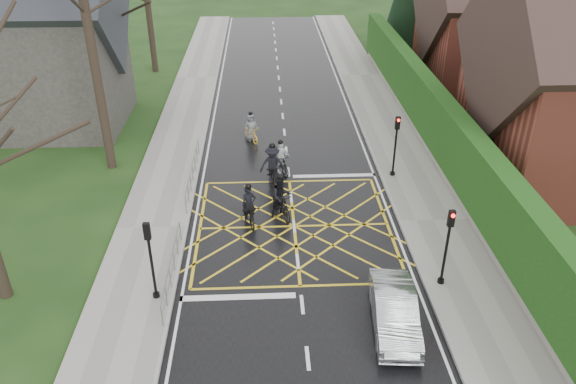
{
  "coord_description": "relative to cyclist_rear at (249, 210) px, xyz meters",
  "views": [
    {
      "loc": [
        -1.2,
        -20.02,
        13.09
      ],
      "look_at": [
        -0.23,
        0.69,
        1.3
      ],
      "focal_mm": 35.0,
      "sensor_mm": 36.0,
      "label": 1
    }
  ],
  "objects": [
    {
      "name": "stone_wall",
      "position": [
        9.65,
        5.59,
        -0.25
      ],
      "size": [
        0.5,
        38.0,
        0.7
      ],
      "primitive_type": "cube",
      "color": "slate",
      "rests_on": "ground"
    },
    {
      "name": "hedge",
      "position": [
        9.65,
        5.59,
        1.5
      ],
      "size": [
        0.9,
        38.0,
        2.8
      ],
      "primitive_type": "cube",
      "color": "#0E330E",
      "rests_on": "stone_wall"
    },
    {
      "name": "railing_south",
      "position": [
        -2.75,
        -3.91,
        0.18
      ],
      "size": [
        0.05,
        5.04,
        1.03
      ],
      "color": "slate",
      "rests_on": "ground"
    },
    {
      "name": "cyclist_back",
      "position": [
        1.38,
        0.49,
        0.17
      ],
      "size": [
        1.23,
        2.12,
        2.04
      ],
      "rotation": [
        0.0,
        0.0,
        0.34
      ],
      "color": "black",
      "rests_on": "ground"
    },
    {
      "name": "tree_near",
      "position": [
        -7.1,
        5.59,
        7.31
      ],
      "size": [
        9.24,
        9.24,
        11.44
      ],
      "color": "black",
      "rests_on": "ground"
    },
    {
      "name": "cyclist_lead",
      "position": [
        -0.0,
        8.55,
        -0.01
      ],
      "size": [
        1.26,
        1.84,
        1.7
      ],
      "rotation": [
        0.0,
        0.0,
        0.42
      ],
      "color": "gold",
      "rests_on": "ground"
    },
    {
      "name": "railing_north",
      "position": [
        -2.75,
        3.59,
        0.18
      ],
      "size": [
        0.05,
        6.04,
        1.03
      ],
      "color": "slate",
      "rests_on": "ground"
    },
    {
      "name": "cyclist_rear",
      "position": [
        0.0,
        0.0,
        0.0
      ],
      "size": [
        1.1,
        2.01,
        1.86
      ],
      "rotation": [
        0.0,
        0.0,
        0.24
      ],
      "color": "black",
      "rests_on": "ground"
    },
    {
      "name": "cyclist_mid",
      "position": [
        1.08,
        3.49,
        0.17
      ],
      "size": [
        1.32,
        2.23,
        2.1
      ],
      "rotation": [
        0.0,
        0.0,
        0.11
      ],
      "color": "black",
      "rests_on": "ground"
    },
    {
      "name": "traffic_light_sw",
      "position": [
        -3.2,
        -4.91,
        1.06
      ],
      "size": [
        0.24,
        0.31,
        3.21
      ],
      "color": "black",
      "rests_on": "ground"
    },
    {
      "name": "house_far",
      "position": [
        16.65,
        17.59,
        3.76
      ],
      "size": [
        9.8,
        8.8,
        10.3
      ],
      "color": "brown",
      "rests_on": "ground"
    },
    {
      "name": "ground",
      "position": [
        1.9,
        -0.41,
        -0.6
      ],
      "size": [
        120.0,
        120.0,
        0.0
      ],
      "primitive_type": "plane",
      "color": "black",
      "rests_on": "ground"
    },
    {
      "name": "sidewalk_right",
      "position": [
        7.9,
        -0.41,
        -0.53
      ],
      "size": [
        3.0,
        80.0,
        0.15
      ],
      "primitive_type": "cube",
      "color": "gray",
      "rests_on": "ground"
    },
    {
      "name": "church",
      "position": [
        -11.64,
        11.59,
        4.33
      ],
      "size": [
        8.8,
        7.8,
        11.0
      ],
      "color": "#2D2B28",
      "rests_on": "ground"
    },
    {
      "name": "cyclist_front",
      "position": [
        1.5,
        4.53,
        0.06
      ],
      "size": [
        1.18,
        1.83,
        1.79
      ],
      "rotation": [
        0.0,
        0.0,
        0.42
      ],
      "color": "black",
      "rests_on": "ground"
    },
    {
      "name": "traffic_light_ne",
      "position": [
        7.0,
        3.78,
        1.06
      ],
      "size": [
        0.24,
        0.31,
        3.21
      ],
      "rotation": [
        0.0,
        0.0,
        3.14
      ],
      "color": "black",
      "rests_on": "ground"
    },
    {
      "name": "traffic_light_se",
      "position": [
        7.0,
        -4.62,
        1.06
      ],
      "size": [
        0.24,
        0.31,
        3.21
      ],
      "rotation": [
        0.0,
        0.0,
        3.14
      ],
      "color": "black",
      "rests_on": "ground"
    },
    {
      "name": "road",
      "position": [
        1.9,
        -0.41,
        -0.6
      ],
      "size": [
        9.0,
        80.0,
        0.01
      ],
      "primitive_type": "cube",
      "color": "black",
      "rests_on": "ground"
    },
    {
      "name": "car",
      "position": [
        4.84,
        -6.61,
        0.04
      ],
      "size": [
        1.68,
        4.01,
        1.29
      ],
      "primitive_type": "imported",
      "rotation": [
        0.0,
        0.0,
        -0.08
      ],
      "color": "#A7AAAE",
      "rests_on": "ground"
    },
    {
      "name": "sidewalk_left",
      "position": [
        -4.1,
        -0.41,
        -0.53
      ],
      "size": [
        3.0,
        80.0,
        0.15
      ],
      "primitive_type": "cube",
      "color": "gray",
      "rests_on": "ground"
    }
  ]
}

